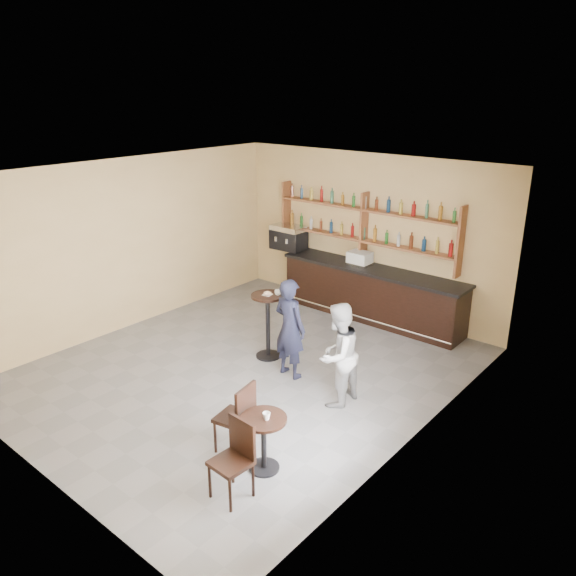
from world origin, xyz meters
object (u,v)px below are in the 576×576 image
Objects in this scene: chair_west at (234,417)px; chair_south at (231,462)px; espresso_machine at (289,237)px; patron_second at (338,355)px; pastry_case at (360,259)px; bar_counter at (371,293)px; cafe_table at (264,444)px; man_main at (290,328)px; pedestal_table at (268,326)px.

chair_west is 0.88m from chair_south.
espresso_machine is 4.64m from patron_second.
chair_west is at bearing -77.79° from pastry_case.
cafe_table is (1.53, -4.86, -0.17)m from bar_counter.
man_main is 1.09m from patron_second.
espresso_machine reaches higher than pastry_case.
bar_counter is 2.49× the size of patron_second.
chair_south is at bearing 5.80° from patron_second.
pastry_case is at bearing 110.77° from cafe_table.
espresso_machine is at bearing -45.86° from man_main.
pastry_case is at bearing -152.14° from patron_second.
pedestal_table is 0.70× the size of man_main.
chair_south is (1.89, -5.46, -0.72)m from pastry_case.
patron_second is at bearing 99.14° from chair_south.
pastry_case reaches higher than chair_south.
chair_west is 1.82m from patron_second.
espresso_machine is 0.77× the size of chair_south.
patron_second reaches higher than bar_counter.
cafe_table is 1.87m from patron_second.
chair_south is (0.60, -0.65, -0.01)m from chair_west.
patron_second is (0.34, 1.76, 0.30)m from chair_west.
pedestal_table reaches higher than cafe_table.
man_main reaches higher than chair_west.
espresso_machine is at bearing 123.37° from pedestal_table.
man_main is at bearing 119.85° from chair_south.
pedestal_table is (-0.13, -2.58, -0.62)m from pastry_case.
pedestal_table reaches higher than chair_south.
pedestal_table is (-0.43, -2.58, 0.04)m from bar_counter.
man_main reaches higher than bar_counter.
bar_counter is 2.86m from man_main.
chair_west reaches higher than chair_south.
pastry_case is 2.92m from man_main.
pastry_case is (1.83, 0.00, -0.12)m from espresso_machine.
chair_west is at bearing 174.81° from cafe_table.
chair_south is at bearing 32.66° from chair_west.
patron_second is (-0.26, 2.41, 0.31)m from chair_south.
cafe_table is at bearing -72.47° from bar_counter.
bar_counter is at bearing -3.33° from espresso_machine.
pastry_case is at bearing 87.17° from pedestal_table.
bar_counter is 2.62m from pedestal_table.
man_main is 2.96m from chair_south.
espresso_machine is at bearing 177.17° from pastry_case.
pastry_case is 2.66m from pedestal_table.
chair_south is at bearing -59.04° from espresso_machine.
pedestal_table is at bearing 130.90° from cafe_table.
bar_counter is 5.36× the size of espresso_machine.
bar_counter is 5.39× the size of cafe_table.
pedestal_table reaches higher than bar_counter.
patron_second is at bearing 172.96° from man_main.
cafe_table is at bearing -49.10° from pedestal_table.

